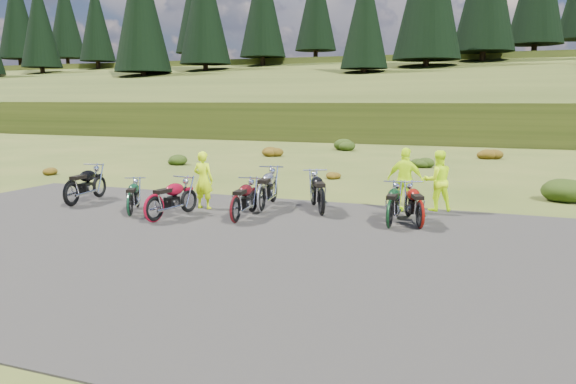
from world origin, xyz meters
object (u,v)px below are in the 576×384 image
at_px(motorcycle_0, 72,207).
at_px(motorcycle_7, 389,229).
at_px(person_middle, 203,181).
at_px(motorcycle_3, 261,213).

height_order(motorcycle_0, motorcycle_7, motorcycle_0).
bearing_deg(motorcycle_0, motorcycle_7, -94.20).
distance_m(motorcycle_7, person_middle, 5.75).
relative_size(motorcycle_0, motorcycle_7, 1.11).
xyz_separation_m(motorcycle_0, person_middle, (3.89, 1.17, 0.85)).
distance_m(motorcycle_3, motorcycle_7, 3.88).
bearing_deg(motorcycle_7, motorcycle_3, 76.69).
height_order(motorcycle_0, motorcycle_3, motorcycle_3).
distance_m(motorcycle_0, person_middle, 4.15).
bearing_deg(motorcycle_7, person_middle, 80.49).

